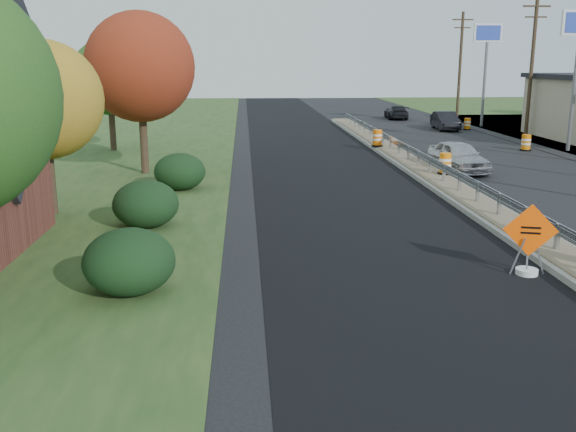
{
  "coord_description": "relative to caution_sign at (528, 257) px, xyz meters",
  "views": [
    {
      "loc": [
        -8.36,
        -20.06,
        5.2
      ],
      "look_at": [
        -7.21,
        -3.33,
        1.1
      ],
      "focal_mm": 40.0,
      "sensor_mm": 36.0,
      "label": 1
    }
  ],
  "objects": [
    {
      "name": "milled_overlay",
      "position": [
        -2.99,
        15.38,
        -0.45
      ],
      "size": [
        7.2,
        120.0,
        0.01
      ],
      "primitive_type": "cube",
      "color": "black",
      "rests_on": "ground"
    },
    {
      "name": "barrel_shoulder_far",
      "position": [
        10.0,
        33.23,
        -0.04
      ],
      "size": [
        0.6,
        0.6,
        0.88
      ],
      "color": "black",
      "rests_on": "ground"
    },
    {
      "name": "guardrail",
      "position": [
        1.41,
        14.38,
        0.27
      ],
      "size": [
        0.1,
        46.15,
        0.72
      ],
      "color": "silver",
      "rests_on": "median"
    },
    {
      "name": "barrel_shoulder_mid",
      "position": [
        9.52,
        21.73,
        -0.0
      ],
      "size": [
        0.65,
        0.65,
        0.95
      ],
      "color": "black",
      "rests_on": "ground"
    },
    {
      "name": "tree_near_red",
      "position": [
        -11.59,
        15.38,
        4.41
      ],
      "size": [
        4.95,
        4.95,
        7.35
      ],
      "color": "#473523",
      "rests_on": "ground"
    },
    {
      "name": "hedge_south",
      "position": [
        -9.59,
        -0.62,
        0.3
      ],
      "size": [
        2.09,
        2.09,
        1.52
      ],
      "primitive_type": "ellipsoid",
      "color": "black",
      "rests_on": "ground"
    },
    {
      "name": "utility_pole_north",
      "position": [
        12.91,
        44.38,
        4.48
      ],
      "size": [
        1.9,
        0.26,
        9.4
      ],
      "color": "#473523",
      "rests_on": "ground"
    },
    {
      "name": "car_dark_mid",
      "position": [
        8.32,
        33.31,
        0.23
      ],
      "size": [
        1.7,
        4.24,
        1.37
      ],
      "primitive_type": "imported",
      "rotation": [
        0.0,
        0.0,
        -0.06
      ],
      "color": "black",
      "rests_on": "ground"
    },
    {
      "name": "tree_near_yellow",
      "position": [
        -13.59,
        7.38,
        3.43
      ],
      "size": [
        3.96,
        3.96,
        5.88
      ],
      "color": "#473523",
      "rests_on": "ground"
    },
    {
      "name": "barrel_median_mid",
      "position": [
        1.96,
        13.0,
        0.22
      ],
      "size": [
        0.64,
        0.64,
        0.94
      ],
      "color": "black",
      "rests_on": "median"
    },
    {
      "name": "car_dark_far",
      "position": [
        6.74,
        42.62,
        0.16
      ],
      "size": [
        2.06,
        4.39,
        1.24
      ],
      "primitive_type": "imported",
      "rotation": [
        0.0,
        0.0,
        3.06
      ],
      "color": "black",
      "rests_on": "ground"
    },
    {
      "name": "utility_pole_nmid",
      "position": [
        12.91,
        29.38,
        4.48
      ],
      "size": [
        1.9,
        0.26,
        9.4
      ],
      "color": "#473523",
      "rests_on": "ground"
    },
    {
      "name": "barrel_median_far",
      "position": [
        0.86,
        22.47,
        0.24
      ],
      "size": [
        0.67,
        0.67,
        0.98
      ],
      "color": "black",
      "rests_on": "median"
    },
    {
      "name": "hedge_mid",
      "position": [
        -10.09,
        5.38,
        0.3
      ],
      "size": [
        2.09,
        2.09,
        1.52
      ],
      "primitive_type": "ellipsoid",
      "color": "black",
      "rests_on": "ground"
    },
    {
      "name": "hedge_north",
      "position": [
        -9.59,
        11.38,
        0.3
      ],
      "size": [
        2.09,
        2.09,
        1.52
      ],
      "primitive_type": "ellipsoid",
      "color": "black",
      "rests_on": "ground"
    },
    {
      "name": "car_silver",
      "position": [
        3.21,
        14.96,
        0.27
      ],
      "size": [
        2.22,
        4.42,
        1.45
      ],
      "primitive_type": "imported",
      "rotation": [
        0.0,
        0.0,
        0.12
      ],
      "color": "#B9B9BE",
      "rests_on": "ground"
    },
    {
      "name": "tree_near_back",
      "position": [
        -14.59,
        23.38,
        3.75
      ],
      "size": [
        4.29,
        4.29,
        6.37
      ],
      "color": "#473523",
      "rests_on": "ground"
    },
    {
      "name": "pylon_sign_north",
      "position": [
        11.91,
        35.38,
        6.02
      ],
      "size": [
        2.2,
        0.3,
        7.9
      ],
      "color": "slate",
      "rests_on": "ground"
    },
    {
      "name": "median",
      "position": [
        1.41,
        13.38,
        -0.35
      ],
      "size": [
        1.6,
        55.0,
        0.23
      ],
      "color": "gray",
      "rests_on": "ground"
    },
    {
      "name": "caution_sign",
      "position": [
        0.0,
        0.0,
        0.0
      ],
      "size": [
        1.27,
        0.54,
        1.8
      ],
      "rotation": [
        0.0,
        0.0,
        -0.27
      ],
      "color": "white",
      "rests_on": "ground"
    },
    {
      "name": "ground",
      "position": [
        1.41,
        5.38,
        -0.46
      ],
      "size": [
        140.0,
        140.0,
        0.0
      ],
      "primitive_type": "plane",
      "color": "black",
      "rests_on": "ground"
    }
  ]
}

